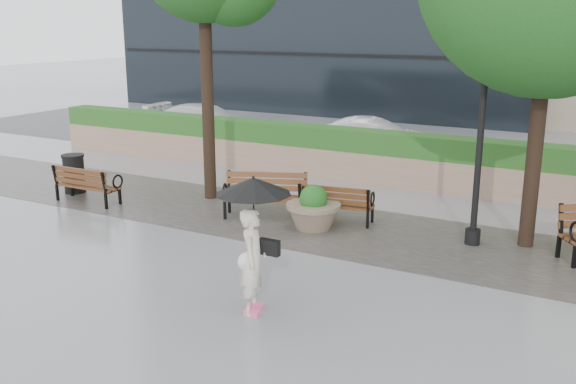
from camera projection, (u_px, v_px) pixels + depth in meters
The scene contains 13 objects.
ground at pixel (295, 286), 10.16m from camera, with size 100.00×100.00×0.00m, color gray.
cobble_strip at pixel (367, 233), 12.70m from camera, with size 28.00×3.20×0.01m, color #383330.
hedge_wall at pixel (428, 163), 15.92m from camera, with size 24.00×0.80×1.35m.
asphalt_street at pixel (466, 160), 19.47m from camera, with size 40.00×7.00×0.00m, color black.
bench_0 at pixel (88, 192), 14.78m from camera, with size 1.61×0.65×0.85m.
bench_1 at pixel (265, 205), 13.67m from camera, with size 1.87×1.31×0.94m.
bench_2 at pixel (336, 211), 13.33m from camera, with size 1.59×0.83×0.82m.
planter_left at pixel (313, 212), 12.88m from camera, with size 1.09×1.09×0.92m.
trash_bin at pixel (74, 175), 15.61m from camera, with size 0.54×0.54×0.90m, color black.
lamppost at pixel (479, 149), 11.60m from camera, with size 0.28×0.28×4.14m.
car_left at pixel (206, 123), 22.52m from camera, with size 1.75×4.30×1.25m, color white.
car_right at pixel (373, 139), 19.49m from camera, with size 1.29×3.70×1.22m, color white.
pedestrian at pixel (253, 232), 8.99m from camera, with size 1.08×1.08×1.97m.
Camera 1 is at (4.44, -8.32, 4.05)m, focal length 40.00 mm.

